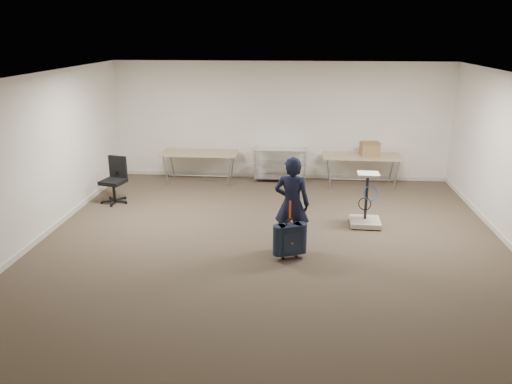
{
  "coord_description": "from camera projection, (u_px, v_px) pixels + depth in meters",
  "views": [
    {
      "loc": [
        0.41,
        -7.38,
        3.48
      ],
      "look_at": [
        -0.24,
        0.3,
        0.97
      ],
      "focal_mm": 35.0,
      "sensor_mm": 36.0,
      "label": 1
    }
  ],
  "objects": [
    {
      "name": "ground",
      "position": [
        269.0,
        255.0,
        8.1
      ],
      "size": [
        9.0,
        9.0,
        0.0
      ],
      "primitive_type": "plane",
      "color": "#403427",
      "rests_on": "ground"
    },
    {
      "name": "room_shell",
      "position": [
        274.0,
        221.0,
        9.39
      ],
      "size": [
        8.0,
        9.0,
        9.0
      ],
      "color": "silver",
      "rests_on": "ground"
    },
    {
      "name": "folding_table_left",
      "position": [
        199.0,
        154.0,
        11.78
      ],
      "size": [
        1.8,
        0.75,
        0.73
      ],
      "color": "#9F8661",
      "rests_on": "ground"
    },
    {
      "name": "folding_table_right",
      "position": [
        362.0,
        158.0,
        11.48
      ],
      "size": [
        1.8,
        0.75,
        0.73
      ],
      "color": "#9F8661",
      "rests_on": "ground"
    },
    {
      "name": "wire_shelf",
      "position": [
        280.0,
        163.0,
        11.94
      ],
      "size": [
        1.22,
        0.47,
        0.8
      ],
      "color": "silver",
      "rests_on": "ground"
    },
    {
      "name": "person",
      "position": [
        292.0,
        204.0,
        8.08
      ],
      "size": [
        0.62,
        0.46,
        1.58
      ],
      "primitive_type": "imported",
      "rotation": [
        0.0,
        0.0,
        3.0
      ],
      "color": "black",
      "rests_on": "ground"
    },
    {
      "name": "suitcase",
      "position": [
        290.0,
        239.0,
        7.87
      ],
      "size": [
        0.41,
        0.32,
        0.97
      ],
      "color": "black",
      "rests_on": "ground"
    },
    {
      "name": "office_chair",
      "position": [
        115.0,
        189.0,
        10.51
      ],
      "size": [
        0.58,
        0.58,
        0.97
      ],
      "color": "black",
      "rests_on": "ground"
    },
    {
      "name": "equipment_cart",
      "position": [
        366.0,
        212.0,
        9.25
      ],
      "size": [
        0.57,
        0.57,
        1.01
      ],
      "color": "beige",
      "rests_on": "ground"
    },
    {
      "name": "cardboard_box",
      "position": [
        370.0,
        149.0,
        11.43
      ],
      "size": [
        0.45,
        0.36,
        0.31
      ],
      "primitive_type": "cube",
      "rotation": [
        0.0,
        0.0,
        0.14
      ],
      "color": "olive",
      "rests_on": "folding_table_right"
    }
  ]
}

